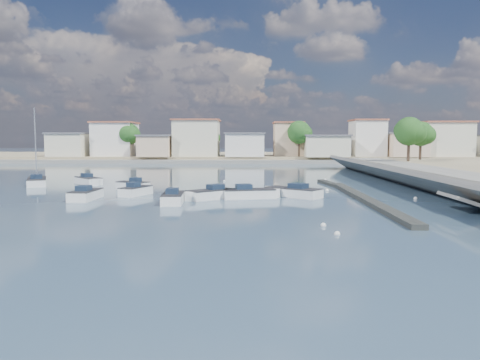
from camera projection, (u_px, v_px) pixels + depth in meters
The scene contains 16 objects.
ground at pixel (269, 174), 69.93m from camera, with size 400.00×400.00×0.00m, color #314862.
breakwater at pixel (357, 195), 42.56m from camera, with size 2.00×31.02×0.35m.
far_shore_land at pixel (261, 157), 121.65m from camera, with size 160.00×40.00×1.40m, color gray.
far_shore_quay at pixel (263, 162), 100.77m from camera, with size 160.00×2.50×0.80m, color slate.
far_town at pixel (310, 141), 106.04m from camera, with size 113.01×12.80×8.35m.
shore_trees at pixel (304, 135), 97.21m from camera, with size 74.56×38.32×7.92m.
motorboat_a at pixel (173, 198), 38.73m from camera, with size 1.93×4.71×1.48m.
motorboat_b at pixel (137, 191), 43.97m from camera, with size 2.67×4.10×1.48m.
motorboat_c at pixel (291, 193), 42.89m from camera, with size 5.30×4.70×1.48m.
motorboat_d at pixel (209, 195), 41.06m from camera, with size 4.51×4.08×1.48m.
motorboat_e at pixel (87, 195), 41.04m from camera, with size 1.88×4.88×1.48m.
motorboat_f at pixel (131, 186), 48.99m from camera, with size 3.84×2.69×1.48m.
motorboat_g at pixel (89, 181), 54.38m from camera, with size 4.16×4.37×1.48m.
motorboat_h at pixel (252, 194), 41.73m from camera, with size 5.25×2.77×1.48m.
sailboat at pixel (37, 181), 53.66m from camera, with size 4.08×6.27×9.00m.
mooring_buoys at pixel (318, 195), 43.42m from camera, with size 18.07×34.80×0.34m.
Camera 1 is at (-2.83, -29.81, 5.26)m, focal length 35.00 mm.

